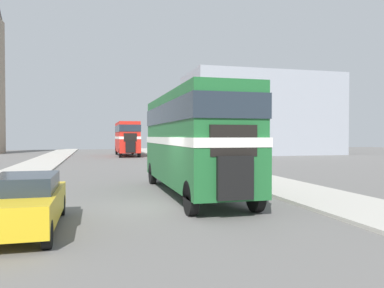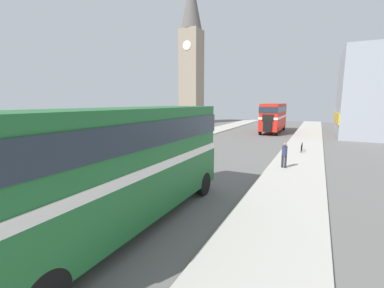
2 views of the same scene
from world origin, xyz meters
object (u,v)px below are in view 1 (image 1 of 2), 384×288
Objects in this scene: car_parked_near at (24,202)px; pedestrian_walking at (208,156)px; double_decker_bus at (192,135)px; bus_distant at (127,136)px; bicycle_on_pavement at (194,158)px.

car_parked_near is 2.69× the size of pedestrian_walking.
double_decker_bus is 7.78m from car_parked_near.
bus_distant is 5.69× the size of pedestrian_walking.
bicycle_on_pavement is at bearing 83.91° from pedestrian_walking.
double_decker_bus is 6.03× the size of pedestrian_walking.
bus_distant is 22.13m from pedestrian_walking.
car_parked_near is 24.61m from bicycle_on_pavement.
double_decker_bus is at bearing -105.20° from bicycle_on_pavement.
double_decker_bus reaches higher than bicycle_on_pavement.
pedestrian_walking is at bearing 69.49° from double_decker_bus.
car_parked_near is at bearing -98.84° from bus_distant.
pedestrian_walking is at bearing -96.09° from bicycle_on_pavement.
bicycle_on_pavement is at bearing -72.23° from bus_distant.
pedestrian_walking reaches higher than car_parked_near.
bicycle_on_pavement is at bearing 64.46° from car_parked_near.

